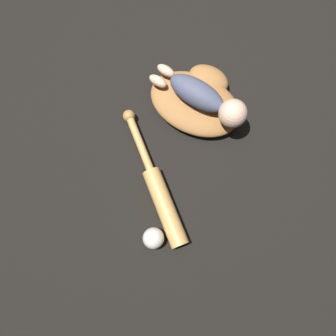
{
  "coord_description": "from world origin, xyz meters",
  "views": [
    {
      "loc": [
        0.13,
        -0.6,
        1.16
      ],
      "look_at": [
        0.03,
        -0.31,
        0.07
      ],
      "focal_mm": 35.0,
      "sensor_mm": 36.0,
      "label": 1
    }
  ],
  "objects_px": {
    "baseball_glove": "(197,99)",
    "baby_figure": "(206,99)",
    "baseball_bat": "(159,192)",
    "baseball": "(153,238)"
  },
  "relations": [
    {
      "from": "baseball_glove",
      "to": "baseball_bat",
      "type": "distance_m",
      "value": 0.38
    },
    {
      "from": "baseball_glove",
      "to": "baby_figure",
      "type": "height_order",
      "value": "baby_figure"
    },
    {
      "from": "baseball_glove",
      "to": "baby_figure",
      "type": "xyz_separation_m",
      "value": [
        0.04,
        -0.03,
        0.08
      ]
    },
    {
      "from": "baseball_glove",
      "to": "baby_figure",
      "type": "bearing_deg",
      "value": -39.33
    },
    {
      "from": "baby_figure",
      "to": "baseball_bat",
      "type": "distance_m",
      "value": 0.37
    },
    {
      "from": "baseball_glove",
      "to": "baseball",
      "type": "height_order",
      "value": "baseball_glove"
    },
    {
      "from": "baseball_glove",
      "to": "baby_figure",
      "type": "relative_size",
      "value": 1.02
    },
    {
      "from": "baseball_bat",
      "to": "baseball",
      "type": "relative_size",
      "value": 5.89
    },
    {
      "from": "baseball",
      "to": "baby_figure",
      "type": "bearing_deg",
      "value": 87.74
    },
    {
      "from": "baseball_bat",
      "to": "baseball",
      "type": "bearing_deg",
      "value": -77.36
    }
  ]
}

